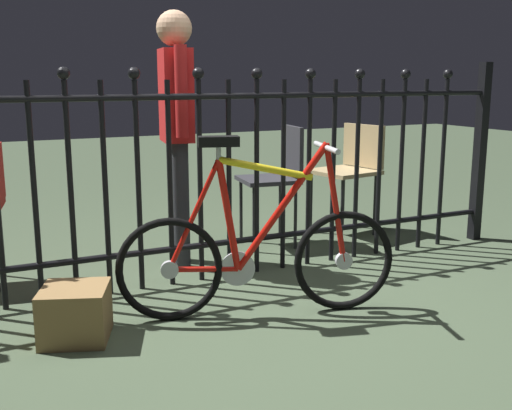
# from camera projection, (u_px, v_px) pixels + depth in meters

# --- Properties ---
(ground_plane) EXTENTS (20.00, 20.00, 0.00)m
(ground_plane) POSITION_uv_depth(u_px,v_px,m) (284.00, 315.00, 3.23)
(ground_plane) COLOR #41503A
(iron_fence) EXTENTS (4.16, 0.07, 1.32)m
(iron_fence) POSITION_uv_depth(u_px,v_px,m) (213.00, 170.00, 3.69)
(iron_fence) COLOR black
(iron_fence) RESTS_ON ground
(bicycle) EXTENTS (1.40, 0.51, 0.93)m
(bicycle) POSITION_uv_depth(u_px,v_px,m) (258.00, 253.00, 3.17)
(bicycle) COLOR black
(bicycle) RESTS_ON ground
(chair_tan) EXTENTS (0.51, 0.51, 0.85)m
(chair_tan) POSITION_uv_depth(u_px,v_px,m) (351.00, 165.00, 4.84)
(chair_tan) COLOR black
(chair_tan) RESTS_ON ground
(chair_charcoal) EXTENTS (0.44, 0.44, 0.87)m
(chair_charcoal) POSITION_uv_depth(u_px,v_px,m) (278.00, 172.00, 4.49)
(chair_charcoal) COLOR black
(chair_charcoal) RESTS_ON ground
(person_visitor) EXTENTS (0.23, 0.47, 1.62)m
(person_visitor) POSITION_uv_depth(u_px,v_px,m) (176.00, 117.00, 3.92)
(person_visitor) COLOR #2D2D33
(person_visitor) RESTS_ON ground
(display_crate) EXTENTS (0.39, 0.39, 0.25)m
(display_crate) POSITION_uv_depth(u_px,v_px,m) (75.00, 313.00, 2.91)
(display_crate) COLOR olive
(display_crate) RESTS_ON ground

